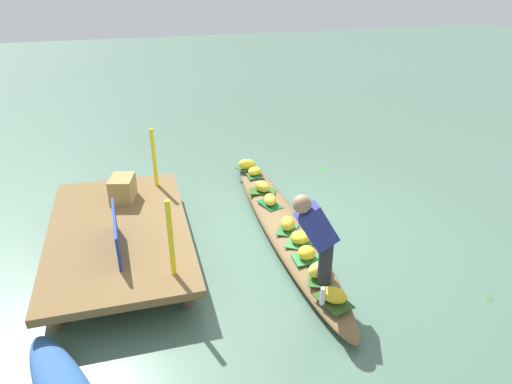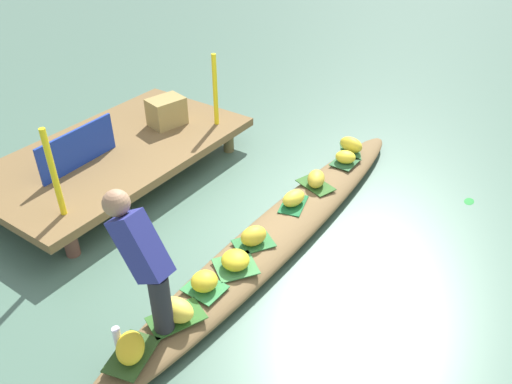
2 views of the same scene
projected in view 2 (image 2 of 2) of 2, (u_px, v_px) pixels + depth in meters
canal_water at (277, 242)px, 5.19m from camera, size 40.00×40.00×0.00m
dock_platform at (116, 152)px, 6.05m from camera, size 3.20×1.80×0.40m
vendor_boat at (277, 234)px, 5.13m from camera, size 5.06×0.67×0.21m
leaf_mat_0 at (254, 243)px, 4.83m from camera, size 0.45×0.41×0.01m
banana_bunch_0 at (254, 236)px, 4.78m from camera, size 0.32×0.27×0.18m
leaf_mat_1 at (132, 355)px, 3.76m from camera, size 0.47×0.38×0.01m
banana_bunch_1 at (130, 348)px, 3.71m from camera, size 0.36×0.36×0.16m
leaf_mat_2 at (345, 162)px, 6.10m from camera, size 0.34×0.27×0.01m
banana_bunch_2 at (345, 157)px, 6.06m from camera, size 0.28×0.30×0.15m
leaf_mat_3 at (205, 288)px, 4.33m from camera, size 0.29×0.33×0.01m
banana_bunch_3 at (204, 281)px, 4.28m from camera, size 0.31×0.31×0.17m
leaf_mat_4 at (350, 151)px, 6.32m from camera, size 0.50×0.43×0.01m
banana_bunch_4 at (351, 145)px, 6.27m from camera, size 0.23×0.34×0.19m
leaf_mat_5 at (293, 204)px, 5.37m from camera, size 0.45×0.33×0.01m
banana_bunch_5 at (294, 198)px, 5.32m from camera, size 0.31×0.23×0.16m
leaf_mat_6 at (316, 185)px, 5.68m from camera, size 0.37×0.48×0.01m
banana_bunch_6 at (316, 179)px, 5.63m from camera, size 0.35×0.30×0.17m
leaf_mat_7 at (176, 318)px, 4.05m from camera, size 0.51×0.42×0.01m
banana_bunch_7 at (175, 310)px, 4.00m from camera, size 0.26×0.35×0.19m
leaf_mat_8 at (236, 266)px, 4.56m from camera, size 0.49×0.48×0.01m
banana_bunch_8 at (235, 260)px, 4.52m from camera, size 0.37×0.37×0.15m
vendor_person at (143, 257)px, 3.65m from camera, size 0.20×0.54×1.18m
water_bottle at (117, 338)px, 3.76m from camera, size 0.06×0.06×0.21m
market_banner at (78, 148)px, 5.55m from camera, size 1.03×0.07×0.44m
railing_post_west at (54, 173)px, 4.66m from camera, size 0.06×0.06×0.93m
railing_post_east at (215, 90)px, 6.29m from camera, size 0.06×0.06×0.93m
produce_crate at (167, 112)px, 6.43m from camera, size 0.50×0.41×0.36m
drifting_plant_0 at (469, 201)px, 5.79m from camera, size 0.16×0.11×0.01m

